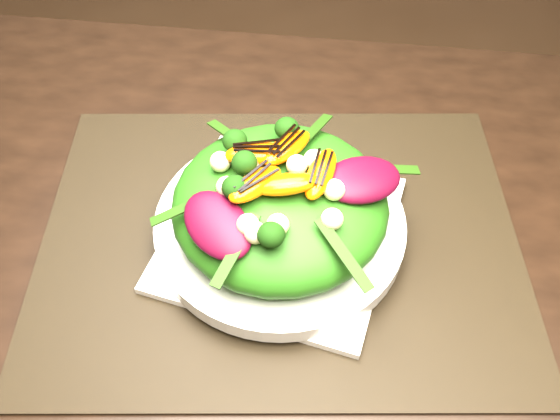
# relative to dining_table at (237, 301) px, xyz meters

# --- Properties ---
(dining_table) EXTENTS (1.60, 0.90, 0.75)m
(dining_table) POSITION_rel_dining_table_xyz_m (0.00, 0.00, 0.00)
(dining_table) COLOR black
(dining_table) RESTS_ON floor
(placemat) EXTENTS (0.57, 0.46, 0.00)m
(placemat) POSITION_rel_dining_table_xyz_m (0.04, 0.07, 0.02)
(placemat) COLOR black
(placemat) RESTS_ON dining_table
(plate_base) EXTENTS (0.27, 0.27, 0.01)m
(plate_base) POSITION_rel_dining_table_xyz_m (0.04, 0.07, 0.03)
(plate_base) COLOR white
(plate_base) RESTS_ON placemat
(salad_bowl) EXTENTS (0.33, 0.33, 0.02)m
(salad_bowl) POSITION_rel_dining_table_xyz_m (0.04, 0.07, 0.04)
(salad_bowl) COLOR silver
(salad_bowl) RESTS_ON plate_base
(lettuce_mound) EXTENTS (0.27, 0.27, 0.08)m
(lettuce_mound) POSITION_rel_dining_table_xyz_m (0.04, 0.07, 0.08)
(lettuce_mound) COLOR #275F11
(lettuce_mound) RESTS_ON salad_bowl
(radicchio_leaf) EXTENTS (0.10, 0.09, 0.02)m
(radicchio_leaf) POSITION_rel_dining_table_xyz_m (0.12, 0.08, 0.12)
(radicchio_leaf) COLOR #400618
(radicchio_leaf) RESTS_ON lettuce_mound
(orange_segment) EXTENTS (0.07, 0.06, 0.02)m
(orange_segment) POSITION_rel_dining_table_xyz_m (0.02, 0.11, 0.12)
(orange_segment) COLOR #FA5B04
(orange_segment) RESTS_ON lettuce_mound
(broccoli_floret) EXTENTS (0.04, 0.04, 0.04)m
(broccoli_floret) POSITION_rel_dining_table_xyz_m (-0.02, 0.11, 0.13)
(broccoli_floret) COLOR black
(broccoli_floret) RESTS_ON lettuce_mound
(macadamia_nut) EXTENTS (0.03, 0.03, 0.02)m
(macadamia_nut) POSITION_rel_dining_table_xyz_m (0.07, 0.02, 0.12)
(macadamia_nut) COLOR #FAEBB0
(macadamia_nut) RESTS_ON lettuce_mound
(balsamic_drizzle) EXTENTS (0.04, 0.03, 0.00)m
(balsamic_drizzle) POSITION_rel_dining_table_xyz_m (0.02, 0.11, 0.13)
(balsamic_drizzle) COLOR black
(balsamic_drizzle) RESTS_ON orange_segment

